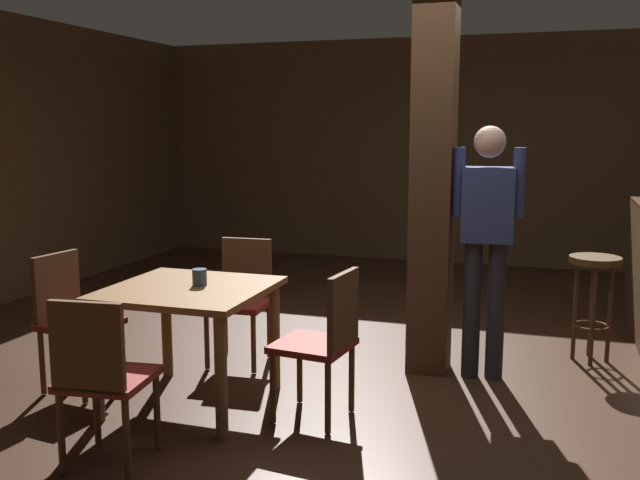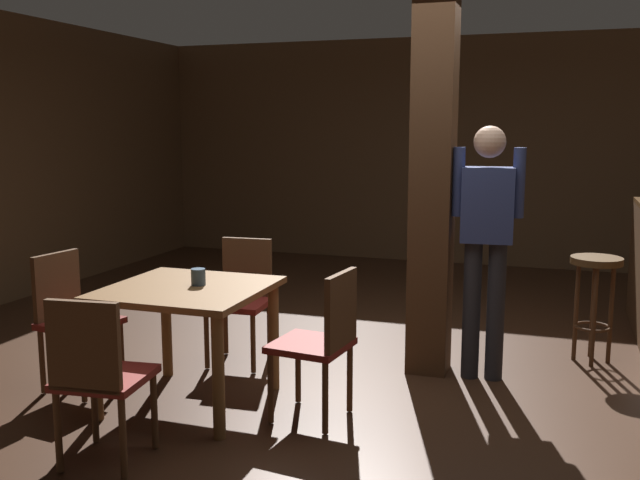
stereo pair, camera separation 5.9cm
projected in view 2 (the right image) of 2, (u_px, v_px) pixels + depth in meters
name	position (u px, v px, depth m)	size (l,w,h in m)	color
ground_plane	(374.00, 382.00, 4.84)	(10.80, 10.80, 0.00)	#382114
wall_back	(465.00, 152.00, 8.83)	(8.00, 0.10, 2.80)	brown
pillar	(433.00, 173.00, 4.85)	(0.28, 0.28, 2.80)	#422816
dining_table	(188.00, 306.00, 4.37)	(0.94, 0.94, 0.75)	brown
chair_east	(323.00, 337.00, 4.13)	(0.47, 0.47, 0.89)	maroon
chair_west	(71.00, 313.00, 4.65)	(0.47, 0.47, 0.89)	maroon
chair_north	(242.00, 294.00, 5.20)	(0.45, 0.45, 0.89)	maroon
chair_south	(98.00, 372.00, 3.55)	(0.46, 0.46, 0.89)	maroon
napkin_cup	(198.00, 277.00, 4.37)	(0.09, 0.09, 0.10)	#33475B
standing_person	(486.00, 234.00, 4.76)	(0.47, 0.23, 1.72)	navy
bar_stool_near	(595.00, 283.00, 5.16)	(0.36, 0.36, 0.78)	#4C3319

